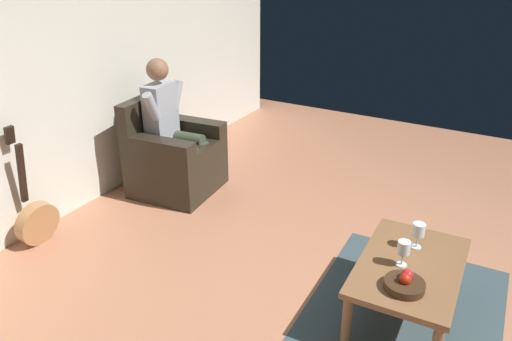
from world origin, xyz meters
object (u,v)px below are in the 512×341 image
(wine_glass_near, at_px, (404,249))
(wine_glass_far, at_px, (418,231))
(coffee_table, at_px, (409,272))
(person_seated, at_px, (171,123))
(armchair, at_px, (173,158))
(guitar, at_px, (36,219))
(fruit_bowl, at_px, (405,284))

(wine_glass_near, bearing_deg, wine_glass_far, 172.40)
(coffee_table, bearing_deg, wine_glass_near, -52.77)
(wine_glass_near, bearing_deg, person_seated, -107.85)
(armchair, distance_m, coffee_table, 2.58)
(coffee_table, height_order, wine_glass_near, wine_glass_near)
(person_seated, bearing_deg, guitar, -21.29)
(coffee_table, distance_m, guitar, 2.91)
(person_seated, bearing_deg, wine_glass_far, 72.48)
(coffee_table, relative_size, fruit_bowl, 4.14)
(armchair, relative_size, coffee_table, 0.94)
(person_seated, bearing_deg, wine_glass_near, 66.86)
(person_seated, relative_size, coffee_table, 1.32)
(armchair, distance_m, person_seated, 0.36)
(person_seated, distance_m, wine_glass_far, 2.51)
(wine_glass_far, distance_m, fruit_bowl, 0.48)
(guitar, distance_m, wine_glass_near, 2.87)
(wine_glass_far, bearing_deg, wine_glass_near, -7.60)
(coffee_table, bearing_deg, guitar, -78.40)
(guitar, height_order, wine_glass_near, guitar)
(coffee_table, bearing_deg, person_seated, -106.73)
(wine_glass_near, height_order, fruit_bowl, wine_glass_near)
(armchair, distance_m, guitar, 1.38)
(armchair, bearing_deg, wine_glass_far, 72.53)
(armchair, relative_size, wine_glass_near, 5.35)
(person_seated, relative_size, fruit_bowl, 5.47)
(coffee_table, xyz_separation_m, wine_glass_far, (-0.21, -0.02, 0.18))
(person_seated, xyz_separation_m, coffee_table, (0.74, 2.46, -0.34))
(armchair, height_order, guitar, guitar)
(coffee_table, xyz_separation_m, fruit_bowl, (0.26, 0.03, 0.09))
(person_seated, height_order, wine_glass_near, person_seated)
(wine_glass_far, bearing_deg, coffee_table, 4.38)
(guitar, xyz_separation_m, wine_glass_near, (-0.55, 2.80, 0.31))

